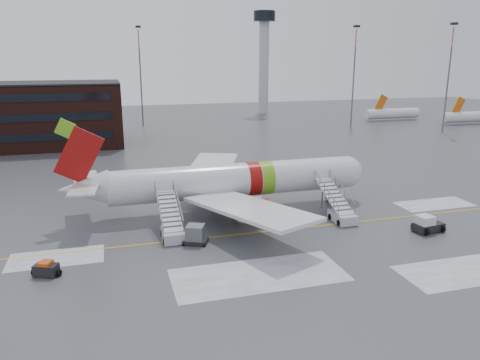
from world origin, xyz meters
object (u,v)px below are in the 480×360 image
object	(u,v)px
airstair_fwd	(339,210)
baggage_tractor	(46,270)
pushback_tug	(427,224)
airliner	(227,181)
airstair_aft	(171,227)
uld_container	(195,235)

from	to	relation	value
airstair_fwd	baggage_tractor	distance (m)	29.42
airstair_fwd	pushback_tug	distance (m)	8.81
baggage_tractor	pushback_tug	bearing A→B (deg)	-0.10
airliner	airstair_fwd	xyz separation A→B (m)	(10.77, -6.54, -2.35)
pushback_tug	baggage_tractor	world-z (taller)	pushback_tug
airstair_aft	pushback_tug	distance (m)	25.47
airliner	pushback_tug	size ratio (longest dim) A/B	10.95
pushback_tug	baggage_tractor	xyz separation A→B (m)	(-35.68, 0.06, -0.24)
airstair_fwd	pushback_tug	world-z (taller)	airstair_fwd
airstair_aft	airstair_fwd	bearing A→B (deg)	0.00
baggage_tractor	airstair_aft	bearing A→B (deg)	27.09
uld_container	baggage_tractor	distance (m)	13.19
airstair_aft	pushback_tug	world-z (taller)	airstair_aft
airstair_fwd	uld_container	size ratio (longest dim) A/B	2.90
pushback_tug	uld_container	distance (m)	23.16
uld_container	baggage_tractor	world-z (taller)	uld_container
uld_container	baggage_tractor	xyz separation A→B (m)	(-12.77, -3.30, -0.32)
airstair_aft	baggage_tractor	size ratio (longest dim) A/B	3.07
uld_container	pushback_tug	bearing A→B (deg)	-8.34
airliner	pushback_tug	world-z (taller)	airliner
airliner	airstair_aft	xyz separation A→B (m)	(-7.29, -6.54, -2.35)
airliner	airstair_fwd	distance (m)	12.81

